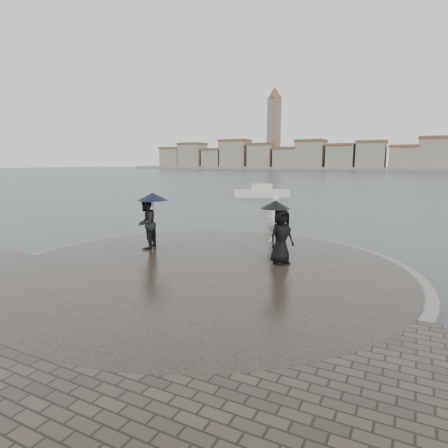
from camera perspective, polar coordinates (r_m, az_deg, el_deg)
The scene contains 8 objects.
ground at distance 8.93m, azimuth -14.68°, elevation -13.82°, with size 400.00×400.00×0.00m, color #2B3835.
kerb_ring at distance 11.54m, azimuth -2.98°, elevation -7.28°, with size 12.50×12.50×0.32m, color gray.
quay_tip at distance 11.53m, azimuth -2.98°, elevation -7.18°, with size 11.90×11.90×0.36m, color #2D261E.
statue at distance 14.60m, azimuth 7.66°, elevation 0.65°, with size 0.66×0.43×1.81m, color silver.
visitor_left at distance 13.70m, azimuth -11.57°, elevation 1.00°, with size 1.26×1.18×2.04m.
visitor_right at distance 11.62m, azimuth 8.51°, elevation -0.75°, with size 1.18×1.08×1.95m.
far_skyline at distance 167.18m, azimuth 23.50°, elevation 9.44°, with size 260.00×20.00×37.00m.
boats at distance 43.83m, azimuth 29.18°, elevation 4.22°, with size 32.81×17.97×1.50m.
Camera 1 is at (5.58, -6.04, 3.49)m, focal length 30.00 mm.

